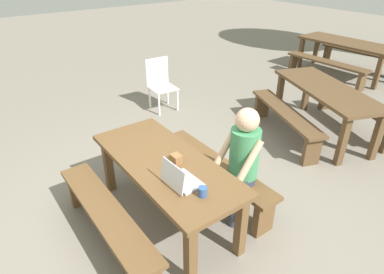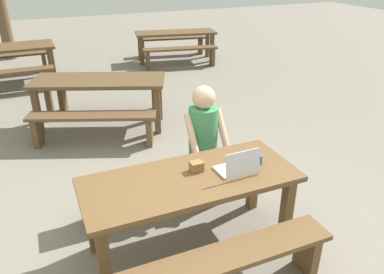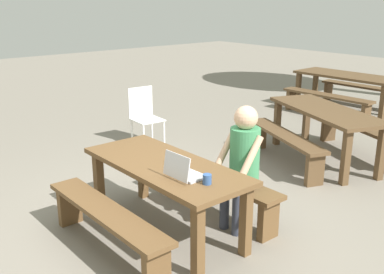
# 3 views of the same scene
# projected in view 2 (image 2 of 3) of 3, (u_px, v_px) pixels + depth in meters

# --- Properties ---
(ground_plane) EXTENTS (30.00, 30.00, 0.00)m
(ground_plane) POSITION_uv_depth(u_px,v_px,m) (191.00, 244.00, 3.58)
(ground_plane) COLOR gray
(picnic_table_front) EXTENTS (1.88, 0.78, 0.74)m
(picnic_table_front) POSITION_uv_depth(u_px,v_px,m) (190.00, 188.00, 3.30)
(picnic_table_front) COLOR brown
(picnic_table_front) RESTS_ON ground
(bench_near) EXTENTS (1.77, 0.30, 0.46)m
(bench_near) POSITION_uv_depth(u_px,v_px,m) (226.00, 266.00, 2.87)
(bench_near) COLOR brown
(bench_near) RESTS_ON ground
(bench_far) EXTENTS (1.77, 0.30, 0.46)m
(bench_far) POSITION_uv_depth(u_px,v_px,m) (165.00, 178.00, 3.99)
(bench_far) COLOR brown
(bench_far) RESTS_ON ground
(laptop) EXTENTS (0.34, 0.28, 0.24)m
(laptop) POSITION_uv_depth(u_px,v_px,m) (238.00, 167.00, 3.30)
(laptop) COLOR silver
(laptop) RESTS_ON picnic_table_front
(small_pouch) EXTENTS (0.11, 0.09, 0.09)m
(small_pouch) POSITION_uv_depth(u_px,v_px,m) (196.00, 166.00, 3.33)
(small_pouch) COLOR olive
(small_pouch) RESTS_ON picnic_table_front
(coffee_mug) EXTENTS (0.08, 0.08, 0.09)m
(coffee_mug) POSITION_uv_depth(u_px,v_px,m) (258.00, 159.00, 3.45)
(coffee_mug) COLOR #335693
(coffee_mug) RESTS_ON picnic_table_front
(person_seated) EXTENTS (0.41, 0.41, 1.30)m
(person_seated) POSITION_uv_depth(u_px,v_px,m) (205.00, 136.00, 3.93)
(person_seated) COLOR #333847
(person_seated) RESTS_ON ground
(picnic_table_mid) EXTENTS (2.05, 1.03, 0.73)m
(picnic_table_mid) POSITION_uv_depth(u_px,v_px,m) (176.00, 36.00, 9.41)
(picnic_table_mid) COLOR brown
(picnic_table_mid) RESTS_ON ground
(bench_mid_south) EXTENTS (1.79, 0.63, 0.47)m
(bench_mid_south) POSITION_uv_depth(u_px,v_px,m) (180.00, 53.00, 8.98)
(bench_mid_south) COLOR brown
(bench_mid_south) RESTS_ON ground
(bench_mid_north) EXTENTS (1.79, 0.63, 0.47)m
(bench_mid_north) POSITION_uv_depth(u_px,v_px,m) (172.00, 42.00, 10.07)
(bench_mid_north) COLOR brown
(bench_mid_north) RESTS_ON ground
(bench_rear_south) EXTENTS (1.93, 0.33, 0.46)m
(bench_rear_south) POSITION_uv_depth(u_px,v_px,m) (2.00, 77.00, 7.20)
(bench_rear_south) COLOR brown
(bench_rear_south) RESTS_ON ground
(bench_rear_north) EXTENTS (1.93, 0.33, 0.46)m
(bench_rear_north) POSITION_uv_depth(u_px,v_px,m) (2.00, 60.00, 8.37)
(bench_rear_north) COLOR brown
(bench_rear_north) RESTS_ON ground
(picnic_table_distant) EXTENTS (2.11, 1.42, 0.78)m
(picnic_table_distant) POSITION_uv_depth(u_px,v_px,m) (99.00, 86.00, 5.74)
(picnic_table_distant) COLOR brown
(picnic_table_distant) RESTS_ON ground
(bench_distant_south) EXTENTS (1.76, 0.93, 0.47)m
(bench_distant_south) POSITION_uv_depth(u_px,v_px,m) (92.00, 122.00, 5.29)
(bench_distant_south) COLOR brown
(bench_distant_south) RESTS_ON ground
(bench_distant_north) EXTENTS (1.76, 0.93, 0.47)m
(bench_distant_north) POSITION_uv_depth(u_px,v_px,m) (108.00, 92.00, 6.46)
(bench_distant_north) COLOR brown
(bench_distant_north) RESTS_ON ground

